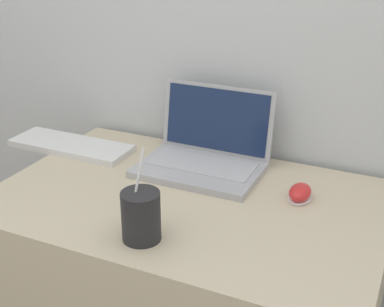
{
  "coord_description": "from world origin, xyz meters",
  "views": [
    {
      "loc": [
        0.54,
        -0.8,
        1.45
      ],
      "look_at": [
        -0.03,
        0.43,
        0.85
      ],
      "focal_mm": 50.0,
      "sensor_mm": 36.0,
      "label": 1
    }
  ],
  "objects": [
    {
      "name": "laptop",
      "position": [
        -0.03,
        0.53,
        0.82
      ],
      "size": [
        0.35,
        0.27,
        0.22
      ],
      "color": "#ADADB2",
      "rests_on": "desk"
    },
    {
      "name": "drink_cup",
      "position": [
        -0.01,
        0.11,
        0.83
      ],
      "size": [
        0.09,
        0.09,
        0.22
      ],
      "color": "#232326",
      "rests_on": "desk"
    },
    {
      "name": "computer_mouse",
      "position": [
        0.27,
        0.45,
        0.79
      ],
      "size": [
        0.06,
        0.09,
        0.04
      ],
      "color": "white",
      "rests_on": "desk"
    },
    {
      "name": "external_keyboard",
      "position": [
        -0.48,
        0.47,
        0.78
      ],
      "size": [
        0.4,
        0.14,
        0.02
      ],
      "color": "silver",
      "rests_on": "desk"
    }
  ]
}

